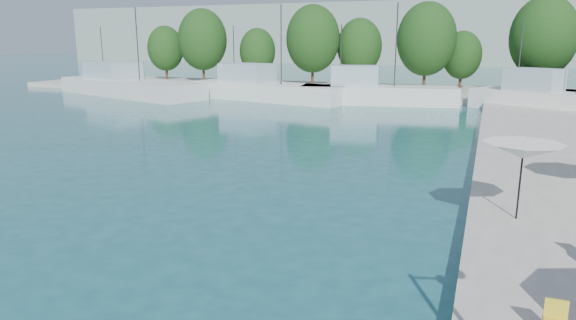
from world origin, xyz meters
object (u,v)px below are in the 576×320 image
at_px(trawler_01, 127,86).
at_px(trawler_02, 264,90).
at_px(trawler_03, 374,93).
at_px(umbrella_white, 523,151).
at_px(trawler_04, 553,101).

distance_m(trawler_01, trawler_02, 16.84).
distance_m(trawler_01, trawler_03, 28.67).
xyz_separation_m(trawler_01, trawler_02, (16.78, 1.45, 0.00)).
distance_m(trawler_03, umbrella_white, 35.80).
relative_size(trawler_03, trawler_04, 1.07).
relative_size(trawler_02, trawler_03, 1.17).
distance_m(trawler_02, trawler_04, 27.80).
bearing_deg(trawler_01, umbrella_white, -19.09).
xyz_separation_m(trawler_04, umbrella_white, (-4.14, -32.92, 1.79)).
xyz_separation_m(trawler_03, trawler_04, (15.99, -0.82, 0.00)).
bearing_deg(umbrella_white, trawler_03, 109.35).
height_order(trawler_01, trawler_03, same).
height_order(trawler_04, umbrella_white, trawler_04).
bearing_deg(trawler_01, trawler_03, 23.15).
bearing_deg(trawler_03, trawler_04, -12.63).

